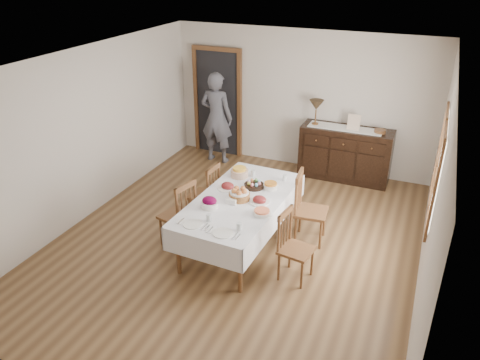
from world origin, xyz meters
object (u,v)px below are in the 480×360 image
at_px(dining_table, 240,204).
at_px(chair_right_near, 293,245).
at_px(chair_right_far, 308,207).
at_px(sideboard, 345,154).
at_px(chair_left_near, 180,213).
at_px(person, 217,115).
at_px(chair_left_far, 206,193).
at_px(table_lamp, 316,106).

bearing_deg(dining_table, chair_right_near, -21.93).
bearing_deg(chair_right_far, sideboard, -7.39).
xyz_separation_m(chair_left_near, person, (-0.83, 2.94, 0.44)).
relative_size(chair_left_far, person, 0.50).
bearing_deg(table_lamp, person, -175.62).
relative_size(chair_left_near, chair_right_far, 0.96).
height_order(chair_left_near, person, person).
xyz_separation_m(dining_table, person, (-1.61, 2.61, 0.29)).
distance_m(chair_right_far, person, 3.26).
height_order(chair_right_near, sideboard, sideboard).
bearing_deg(chair_left_far, sideboard, 148.93).
bearing_deg(chair_right_near, chair_left_far, 71.79).
xyz_separation_m(chair_right_near, chair_right_far, (-0.07, 0.91, 0.06)).
bearing_deg(chair_left_near, chair_right_far, 130.70).
height_order(dining_table, chair_right_far, chair_right_far).
relative_size(chair_left_near, sideboard, 0.63).
height_order(chair_right_near, chair_right_far, chair_right_far).
xyz_separation_m(sideboard, person, (-2.51, -0.17, 0.47)).
bearing_deg(chair_left_near, table_lamp, 174.14).
height_order(dining_table, table_lamp, table_lamp).
height_order(dining_table, chair_left_near, chair_left_near).
bearing_deg(person, dining_table, 122.41).
bearing_deg(chair_left_near, chair_left_far, -169.73).
height_order(dining_table, person, person).
xyz_separation_m(dining_table, chair_left_near, (-0.79, -0.32, -0.15)).
xyz_separation_m(chair_left_far, person, (-0.87, 2.20, 0.47)).
distance_m(chair_left_near, sideboard, 3.54).
bearing_deg(dining_table, chair_left_near, -155.12).
bearing_deg(table_lamp, chair_left_far, -114.10).
bearing_deg(sideboard, chair_left_near, -118.44).
bearing_deg(table_lamp, sideboard, 2.63).
bearing_deg(chair_right_near, table_lamp, 19.10).
relative_size(person, table_lamp, 4.16).
height_order(person, table_lamp, person).
distance_m(chair_left_near, person, 3.08).
xyz_separation_m(chair_left_far, table_lamp, (1.05, 2.34, 0.84)).
bearing_deg(chair_right_far, chair_left_near, 111.42).
xyz_separation_m(dining_table, chair_right_far, (0.83, 0.50, -0.13)).
relative_size(dining_table, chair_left_far, 2.34).
distance_m(chair_right_near, chair_right_far, 0.92).
bearing_deg(chair_left_far, chair_right_far, 96.72).
height_order(chair_right_far, table_lamp, table_lamp).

